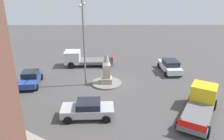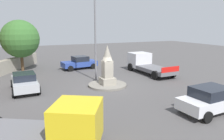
{
  "view_description": "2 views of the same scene",
  "coord_description": "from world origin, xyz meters",
  "px_view_note": "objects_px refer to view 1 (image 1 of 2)",
  "views": [
    {
      "loc": [
        -21.37,
        -0.37,
        9.67
      ],
      "look_at": [
        0.81,
        -0.59,
        1.28
      ],
      "focal_mm": 34.77,
      "sensor_mm": 36.0,
      "label": 1
    },
    {
      "loc": [
        -6.89,
        -16.25,
        5.09
      ],
      "look_at": [
        0.17,
        -0.59,
        1.48
      ],
      "focal_mm": 34.57,
      "sensor_mm": 36.0,
      "label": 2
    }
  ],
  "objects_px": {
    "car_blue_near_island": "(31,78)",
    "streetlamp": "(84,36)",
    "truck_yellow_parked_left": "(201,102)",
    "monument": "(106,69)",
    "car_silver_passing": "(88,109)",
    "car_white_waiting": "(170,66)",
    "truck_white_far_side": "(82,59)"
  },
  "relations": [
    {
      "from": "monument",
      "to": "car_white_waiting",
      "type": "relative_size",
      "value": 0.73
    },
    {
      "from": "monument",
      "to": "car_white_waiting",
      "type": "distance_m",
      "value": 8.47
    },
    {
      "from": "streetlamp",
      "to": "car_white_waiting",
      "type": "xyz_separation_m",
      "value": [
        3.69,
        -9.89,
        -4.46
      ]
    },
    {
      "from": "car_silver_passing",
      "to": "truck_white_far_side",
      "type": "xyz_separation_m",
      "value": [
        12.37,
        1.98,
        0.22
      ]
    },
    {
      "from": "car_white_waiting",
      "to": "truck_white_far_side",
      "type": "height_order",
      "value": "truck_white_far_side"
    },
    {
      "from": "car_white_waiting",
      "to": "car_blue_near_island",
      "type": "bearing_deg",
      "value": 102.91
    },
    {
      "from": "car_white_waiting",
      "to": "truck_yellow_parked_left",
      "type": "relative_size",
      "value": 0.73
    },
    {
      "from": "car_silver_passing",
      "to": "truck_yellow_parked_left",
      "type": "bearing_deg",
      "value": -86.27
    },
    {
      "from": "car_silver_passing",
      "to": "monument",
      "type": "bearing_deg",
      "value": -12.17
    },
    {
      "from": "truck_yellow_parked_left",
      "to": "truck_white_far_side",
      "type": "bearing_deg",
      "value": 43.47
    },
    {
      "from": "car_blue_near_island",
      "to": "streetlamp",
      "type": "bearing_deg",
      "value": -90.83
    },
    {
      "from": "car_white_waiting",
      "to": "car_blue_near_island",
      "type": "distance_m",
      "value": 16.13
    },
    {
      "from": "streetlamp",
      "to": "car_silver_passing",
      "type": "relative_size",
      "value": 2.12
    },
    {
      "from": "truck_yellow_parked_left",
      "to": "streetlamp",
      "type": "bearing_deg",
      "value": 60.61
    },
    {
      "from": "monument",
      "to": "truck_yellow_parked_left",
      "type": "height_order",
      "value": "monument"
    },
    {
      "from": "monument",
      "to": "car_silver_passing",
      "type": "height_order",
      "value": "monument"
    },
    {
      "from": "car_silver_passing",
      "to": "truck_yellow_parked_left",
      "type": "relative_size",
      "value": 0.68
    },
    {
      "from": "monument",
      "to": "car_blue_near_island",
      "type": "distance_m",
      "value": 8.1
    },
    {
      "from": "streetlamp",
      "to": "monument",
      "type": "bearing_deg",
      "value": -84.34
    },
    {
      "from": "car_silver_passing",
      "to": "truck_white_far_side",
      "type": "bearing_deg",
      "value": 9.08
    },
    {
      "from": "monument",
      "to": "car_white_waiting",
      "type": "xyz_separation_m",
      "value": [
        3.47,
        -7.68,
        -0.86
      ]
    },
    {
      "from": "car_white_waiting",
      "to": "truck_yellow_parked_left",
      "type": "bearing_deg",
      "value": -179.33
    },
    {
      "from": "truck_white_far_side",
      "to": "car_white_waiting",
      "type": "bearing_deg",
      "value": -102.49
    },
    {
      "from": "car_silver_passing",
      "to": "truck_white_far_side",
      "type": "distance_m",
      "value": 12.53
    },
    {
      "from": "streetlamp",
      "to": "car_silver_passing",
      "type": "xyz_separation_m",
      "value": [
        -6.23,
        -0.82,
        -4.52
      ]
    },
    {
      "from": "truck_yellow_parked_left",
      "to": "car_silver_passing",
      "type": "bearing_deg",
      "value": 93.73
    },
    {
      "from": "monument",
      "to": "truck_white_far_side",
      "type": "distance_m",
      "value": 6.85
    },
    {
      "from": "car_blue_near_island",
      "to": "truck_white_far_side",
      "type": "xyz_separation_m",
      "value": [
        6.05,
        -4.67,
        0.21
      ]
    },
    {
      "from": "streetlamp",
      "to": "car_blue_near_island",
      "type": "distance_m",
      "value": 7.37
    },
    {
      "from": "car_blue_near_island",
      "to": "truck_yellow_parked_left",
      "type": "distance_m",
      "value": 16.84
    },
    {
      "from": "truck_white_far_side",
      "to": "truck_yellow_parked_left",
      "type": "height_order",
      "value": "truck_yellow_parked_left"
    },
    {
      "from": "truck_yellow_parked_left",
      "to": "monument",
      "type": "bearing_deg",
      "value": 53.09
    }
  ]
}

